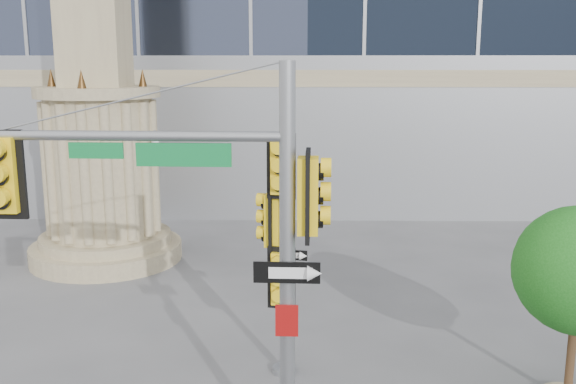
{
  "coord_description": "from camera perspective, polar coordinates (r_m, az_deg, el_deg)",
  "views": [
    {
      "loc": [
        -0.27,
        -9.25,
        5.81
      ],
      "look_at": [
        -0.47,
        2.0,
        3.5
      ],
      "focal_mm": 40.0,
      "sensor_mm": 36.0,
      "label": 1
    }
  ],
  "objects": [
    {
      "name": "monument",
      "position": [
        19.13,
        -16.67,
        10.22
      ],
      "size": [
        4.4,
        4.4,
        16.6
      ],
      "color": "gray",
      "rests_on": "ground"
    },
    {
      "name": "main_signal_pole",
      "position": [
        8.66,
        -7.03,
        -3.27
      ],
      "size": [
        4.51,
        0.56,
        5.82
      ],
      "rotation": [
        0.0,
        0.0,
        -0.04
      ],
      "color": "slate",
      "rests_on": "ground"
    },
    {
      "name": "secondary_signal_pole",
      "position": [
        11.58,
        -0.72,
        -3.82
      ],
      "size": [
        0.81,
        0.7,
        4.65
      ],
      "rotation": [
        0.0,
        0.0,
        -0.2
      ],
      "color": "slate",
      "rests_on": "ground"
    }
  ]
}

